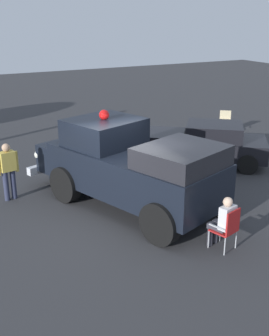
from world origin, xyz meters
name	(u,v)px	position (x,y,z in m)	size (l,w,h in m)	color
ground_plane	(121,217)	(0.00, 0.00, 0.00)	(60.00, 60.00, 0.00)	#333335
vintage_fire_truck	(128,165)	(0.56, -0.51, 1.20)	(6.33, 4.05, 2.59)	black
classic_hot_rod	(204,143)	(2.58, -4.51, 0.75)	(4.14, 4.57, 1.46)	black
lawn_chair_near_truck	(228,227)	(-2.59, -1.41, 0.59)	(0.62, 0.62, 1.02)	#B7BABF
lawn_chair_by_car	(225,121)	(5.41, -7.73, 0.59)	(0.69, 0.69, 1.02)	#B7BABF
spectator_seated	(223,220)	(-2.47, -1.37, 0.70)	(0.62, 0.51, 1.29)	#383842
spectator_standing	(8,168)	(2.53, 2.31, 0.96)	(0.34, 0.65, 1.68)	#2D334C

